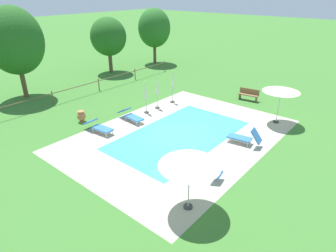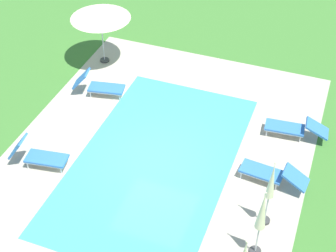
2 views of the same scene
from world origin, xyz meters
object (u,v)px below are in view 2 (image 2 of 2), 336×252
object	(u,v)px
sun_lounger_north_near_steps	(271,174)
patio_umbrella_open_foreground	(100,14)
sun_lounger_north_mid	(99,86)
patio_umbrella_closed_row_centre	(271,185)
sun_lounger_north_end	(38,155)
patio_umbrella_closed_row_mid_west	(262,215)
sun_lounger_north_far	(294,128)

from	to	relation	value
sun_lounger_north_near_steps	patio_umbrella_open_foreground	distance (m)	8.99
patio_umbrella_open_foreground	sun_lounger_north_mid	bearing A→B (deg)	21.55
sun_lounger_north_near_steps	patio_umbrella_closed_row_centre	distance (m)	1.93
sun_lounger_north_end	patio_umbrella_open_foreground	xyz separation A→B (m)	(-6.11, -0.72, 1.71)
sun_lounger_north_near_steps	sun_lounger_north_mid	size ratio (longest dim) A/B	1.07
sun_lounger_north_near_steps	patio_umbrella_closed_row_mid_west	distance (m)	2.94
sun_lounger_north_near_steps	patio_umbrella_open_foreground	bearing A→B (deg)	-119.26
sun_lounger_north_far	sun_lounger_north_near_steps	bearing A→B (deg)	-6.48
patio_umbrella_closed_row_mid_west	sun_lounger_north_far	bearing A→B (deg)	178.83
patio_umbrella_open_foreground	patio_umbrella_closed_row_centre	xyz separation A→B (m)	(5.88, 7.86, -0.63)
sun_lounger_north_end	patio_umbrella_closed_row_mid_west	distance (m)	7.28
sun_lounger_north_mid	patio_umbrella_closed_row_mid_west	xyz separation A→B (m)	(4.90, 7.03, 1.14)
sun_lounger_north_end	patio_umbrella_closed_row_mid_west	xyz separation A→B (m)	(0.88, 7.14, 1.14)
sun_lounger_north_near_steps	patio_umbrella_closed_row_centre	bearing A→B (deg)	6.14
patio_umbrella_closed_row_mid_west	patio_umbrella_closed_row_centre	bearing A→B (deg)	179.79
sun_lounger_north_mid	sun_lounger_north_end	size ratio (longest dim) A/B	1.04
patio_umbrella_open_foreground	sun_lounger_north_end	bearing A→B (deg)	6.70
sun_lounger_north_mid	sun_lounger_north_near_steps	bearing A→B (deg)	72.11
sun_lounger_north_far	patio_umbrella_open_foreground	world-z (taller)	patio_umbrella_open_foreground
patio_umbrella_closed_row_mid_west	patio_umbrella_closed_row_centre	size ratio (longest dim) A/B	1.02
patio_umbrella_open_foreground	patio_umbrella_closed_row_mid_west	world-z (taller)	patio_umbrella_closed_row_mid_west
sun_lounger_north_far	patio_umbrella_open_foreground	distance (m)	8.38
sun_lounger_north_near_steps	sun_lounger_north_end	distance (m)	7.20
sun_lounger_north_end	patio_umbrella_closed_row_centre	world-z (taller)	patio_umbrella_closed_row_centre
sun_lounger_north_near_steps	sun_lounger_north_end	size ratio (longest dim) A/B	1.11
patio_umbrella_open_foreground	sun_lounger_north_near_steps	bearing A→B (deg)	60.74
sun_lounger_north_mid	sun_lounger_north_end	distance (m)	4.02
sun_lounger_north_far	patio_umbrella_open_foreground	size ratio (longest dim) A/B	0.91
sun_lounger_north_end	patio_umbrella_closed_row_mid_west	world-z (taller)	patio_umbrella_closed_row_mid_west
patio_umbrella_closed_row_centre	sun_lounger_north_far	bearing A→B (deg)	178.55
sun_lounger_north_far	sun_lounger_north_end	xyz separation A→B (m)	(4.17, -7.24, 0.04)
sun_lounger_north_near_steps	sun_lounger_north_end	bearing A→B (deg)	-75.50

